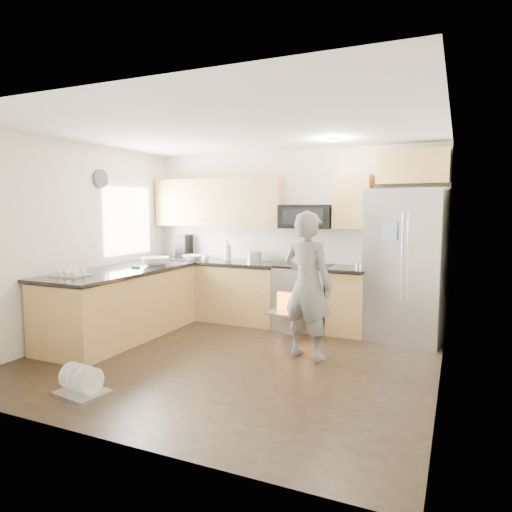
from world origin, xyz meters
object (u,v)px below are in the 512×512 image
at_px(person, 307,285).
at_px(dish_rack, 82,386).
at_px(stove_range, 304,282).
at_px(refrigerator, 408,265).

height_order(person, dish_rack, person).
distance_m(stove_range, person, 1.32).
bearing_deg(stove_range, refrigerator, 0.29).
relative_size(stove_range, person, 1.05).
bearing_deg(refrigerator, dish_rack, -119.60).
bearing_deg(refrigerator, stove_range, -169.71).
bearing_deg(stove_range, person, -70.13).
xyz_separation_m(refrigerator, dish_rack, (-2.58, -3.12, -0.92)).
xyz_separation_m(stove_range, dish_rack, (-1.16, -3.11, -0.60)).
bearing_deg(refrigerator, person, -118.35).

